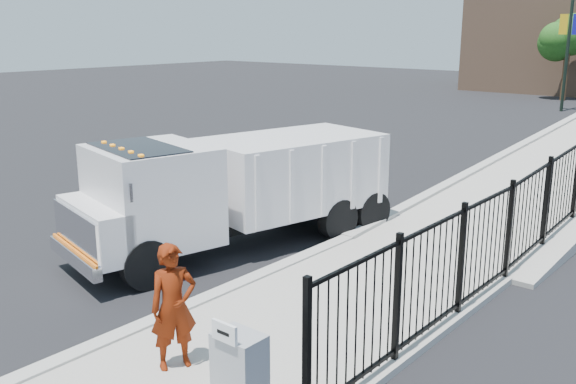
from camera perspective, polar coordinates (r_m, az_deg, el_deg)
The scene contains 9 objects.
ground at distance 11.44m, azimuth -6.28°, elevation -9.50°, with size 120.00×120.00×0.00m, color black.
sidewalk at distance 8.95m, azimuth -6.92°, elevation -16.35°, with size 3.55×12.00×0.12m, color #9E998E.
curb at distance 10.27m, azimuth -14.52°, elevation -12.33°, with size 0.30×12.00×0.16m, color #ADAAA3.
truck at distance 13.63m, azimuth -5.07°, elevation 0.61°, with size 3.84×7.51×2.46m.
worker at distance 8.85m, azimuth -10.14°, elevation -9.99°, with size 0.64×0.42×1.75m, color #611A06.
arrow_sign at distance 7.00m, azimuth -5.68°, elevation -12.31°, with size 0.35×0.04×0.22m, color white.
light_pole_0 at distance 39.62m, azimuth 24.17°, elevation 12.82°, with size 3.77×0.22×8.00m.
tree_0 at distance 45.79m, azimuth 23.69°, elevation 12.39°, with size 2.68×2.68×5.34m.
building at distance 53.83m, azimuth 22.39°, elevation 12.70°, with size 10.00×10.00×8.00m, color #8C664C.
Camera 1 is at (7.60, -7.20, 4.62)m, focal length 40.00 mm.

